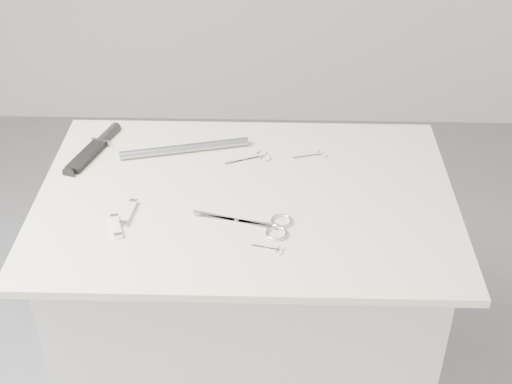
{
  "coord_description": "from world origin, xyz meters",
  "views": [
    {
      "loc": [
        0.06,
        -1.39,
        1.91
      ],
      "look_at": [
        0.02,
        0.01,
        0.92
      ],
      "focal_mm": 50.0,
      "sensor_mm": 36.0,
      "label": 1
    }
  ],
  "objects_px": {
    "pocket_knife_a": "(129,213)",
    "metal_rail": "(185,148)",
    "tiny_scissors": "(272,249)",
    "large_shears": "(264,225)",
    "plinth": "(247,332)",
    "embroidery_scissors_b": "(315,155)",
    "pocket_knife_b": "(116,226)",
    "sheathed_knife": "(97,146)",
    "embroidery_scissors_a": "(255,158)"
  },
  "relations": [
    {
      "from": "embroidery_scissors_b",
      "to": "pocket_knife_b",
      "type": "xyz_separation_m",
      "value": [
        -0.46,
        -0.32,
        0.0
      ]
    },
    {
      "from": "embroidery_scissors_a",
      "to": "pocket_knife_a",
      "type": "distance_m",
      "value": 0.38
    },
    {
      "from": "metal_rail",
      "to": "pocket_knife_a",
      "type": "bearing_deg",
      "value": -109.86
    },
    {
      "from": "plinth",
      "to": "large_shears",
      "type": "xyz_separation_m",
      "value": [
        0.04,
        -0.12,
        0.47
      ]
    },
    {
      "from": "pocket_knife_a",
      "to": "metal_rail",
      "type": "bearing_deg",
      "value": -14.07
    },
    {
      "from": "sheathed_knife",
      "to": "embroidery_scissors_a",
      "type": "bearing_deg",
      "value": -77.03
    },
    {
      "from": "tiny_scissors",
      "to": "sheathed_knife",
      "type": "distance_m",
      "value": 0.62
    },
    {
      "from": "embroidery_scissors_a",
      "to": "pocket_knife_b",
      "type": "xyz_separation_m",
      "value": [
        -0.3,
        -0.3,
        0.0
      ]
    },
    {
      "from": "sheathed_knife",
      "to": "metal_rail",
      "type": "bearing_deg",
      "value": -74.91
    },
    {
      "from": "large_shears",
      "to": "metal_rail",
      "type": "relative_size",
      "value": 0.67
    },
    {
      "from": "embroidery_scissors_a",
      "to": "pocket_knife_b",
      "type": "height_order",
      "value": "pocket_knife_b"
    },
    {
      "from": "large_shears",
      "to": "pocket_knife_b",
      "type": "height_order",
      "value": "pocket_knife_b"
    },
    {
      "from": "pocket_knife_a",
      "to": "metal_rail",
      "type": "distance_m",
      "value": 0.29
    },
    {
      "from": "tiny_scissors",
      "to": "large_shears",
      "type": "bearing_deg",
      "value": 117.77
    },
    {
      "from": "embroidery_scissors_b",
      "to": "tiny_scissors",
      "type": "relative_size",
      "value": 1.26
    },
    {
      "from": "plinth",
      "to": "metal_rail",
      "type": "distance_m",
      "value": 0.54
    },
    {
      "from": "pocket_knife_a",
      "to": "metal_rail",
      "type": "height_order",
      "value": "metal_rail"
    },
    {
      "from": "metal_rail",
      "to": "sheathed_knife",
      "type": "bearing_deg",
      "value": 177.4
    },
    {
      "from": "large_shears",
      "to": "pocket_knife_a",
      "type": "relative_size",
      "value": 2.34
    },
    {
      "from": "plinth",
      "to": "metal_rail",
      "type": "bearing_deg",
      "value": 131.75
    },
    {
      "from": "metal_rail",
      "to": "embroidery_scissors_a",
      "type": "bearing_deg",
      "value": -7.37
    },
    {
      "from": "plinth",
      "to": "tiny_scissors",
      "type": "relative_size",
      "value": 12.53
    },
    {
      "from": "plinth",
      "to": "tiny_scissors",
      "type": "bearing_deg",
      "value": -72.17
    },
    {
      "from": "tiny_scissors",
      "to": "metal_rail",
      "type": "relative_size",
      "value": 0.21
    },
    {
      "from": "embroidery_scissors_b",
      "to": "tiny_scissors",
      "type": "xyz_separation_m",
      "value": [
        -0.11,
        -0.38,
        -0.0
      ]
    },
    {
      "from": "sheathed_knife",
      "to": "pocket_knife_a",
      "type": "bearing_deg",
      "value": -137.12
    },
    {
      "from": "metal_rail",
      "to": "large_shears",
      "type": "bearing_deg",
      "value": -55.38
    },
    {
      "from": "plinth",
      "to": "tiny_scissors",
      "type": "height_order",
      "value": "tiny_scissors"
    },
    {
      "from": "plinth",
      "to": "embroidery_scissors_b",
      "type": "bearing_deg",
      "value": 46.39
    },
    {
      "from": "tiny_scissors",
      "to": "pocket_knife_a",
      "type": "bearing_deg",
      "value": 174.73
    },
    {
      "from": "large_shears",
      "to": "pocket_knife_a",
      "type": "xyz_separation_m",
      "value": [
        -0.31,
        0.03,
        0.0
      ]
    },
    {
      "from": "large_shears",
      "to": "tiny_scissors",
      "type": "relative_size",
      "value": 3.15
    },
    {
      "from": "embroidery_scissors_a",
      "to": "sheathed_knife",
      "type": "bearing_deg",
      "value": 152.09
    },
    {
      "from": "embroidery_scissors_b",
      "to": "plinth",
      "type": "bearing_deg",
      "value": -150.16
    },
    {
      "from": "plinth",
      "to": "pocket_knife_b",
      "type": "xyz_separation_m",
      "value": [
        -0.29,
        -0.14,
        0.48
      ]
    },
    {
      "from": "pocket_knife_a",
      "to": "pocket_knife_b",
      "type": "relative_size",
      "value": 1.16
    },
    {
      "from": "pocket_knife_b",
      "to": "metal_rail",
      "type": "height_order",
      "value": "metal_rail"
    },
    {
      "from": "embroidery_scissors_a",
      "to": "embroidery_scissors_b",
      "type": "height_order",
      "value": "same"
    },
    {
      "from": "embroidery_scissors_b",
      "to": "sheathed_knife",
      "type": "relative_size",
      "value": 0.39
    },
    {
      "from": "embroidery_scissors_a",
      "to": "tiny_scissors",
      "type": "xyz_separation_m",
      "value": [
        0.05,
        -0.37,
        -0.0
      ]
    },
    {
      "from": "tiny_scissors",
      "to": "metal_rail",
      "type": "distance_m",
      "value": 0.45
    },
    {
      "from": "tiny_scissors",
      "to": "pocket_knife_a",
      "type": "distance_m",
      "value": 0.35
    },
    {
      "from": "large_shears",
      "to": "pocket_knife_b",
      "type": "bearing_deg",
      "value": -162.95
    },
    {
      "from": "large_shears",
      "to": "embroidery_scissors_a",
      "type": "distance_m",
      "value": 0.29
    },
    {
      "from": "embroidery_scissors_b",
      "to": "metal_rail",
      "type": "relative_size",
      "value": 0.27
    },
    {
      "from": "metal_rail",
      "to": "tiny_scissors",
      "type": "bearing_deg",
      "value": -59.19
    },
    {
      "from": "plinth",
      "to": "pocket_knife_a",
      "type": "height_order",
      "value": "pocket_knife_a"
    },
    {
      "from": "sheathed_knife",
      "to": "pocket_knife_b",
      "type": "bearing_deg",
      "value": -143.39
    },
    {
      "from": "embroidery_scissors_b",
      "to": "tiny_scissors",
      "type": "height_order",
      "value": "same"
    },
    {
      "from": "tiny_scissors",
      "to": "metal_rail",
      "type": "xyz_separation_m",
      "value": [
        -0.23,
        0.39,
        0.01
      ]
    }
  ]
}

